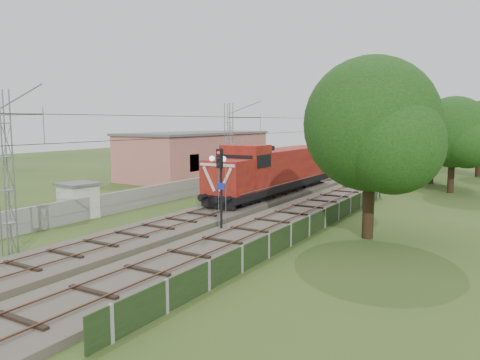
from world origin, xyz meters
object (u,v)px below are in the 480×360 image
Objects in this scene: coach_rake at (437,143)px; relay_hut at (78,200)px; locomotive at (275,170)px; signal_post at (220,175)px.

relay_hut is (-12.40, -71.87, -1.25)m from coach_rake.
locomotive is at bearing 63.33° from relay_hut.
coach_rake is 17.66× the size of signal_post.
locomotive is 6.99× the size of relay_hut.
locomotive reaches higher than coach_rake.
locomotive is 3.66× the size of signal_post.
relay_hut is (-10.70, -1.16, -2.21)m from signal_post.
locomotive is 57.35m from coach_rake.
signal_post is at bearing 6.20° from relay_hut.
coach_rake is at bearing 80.21° from relay_hut.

